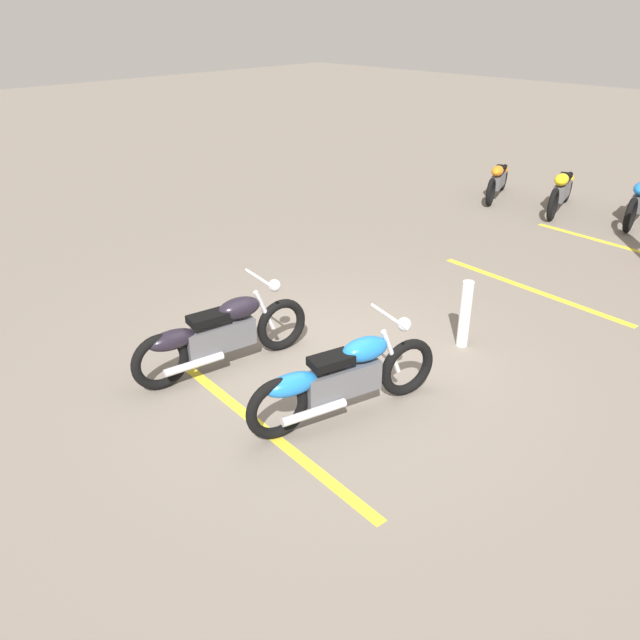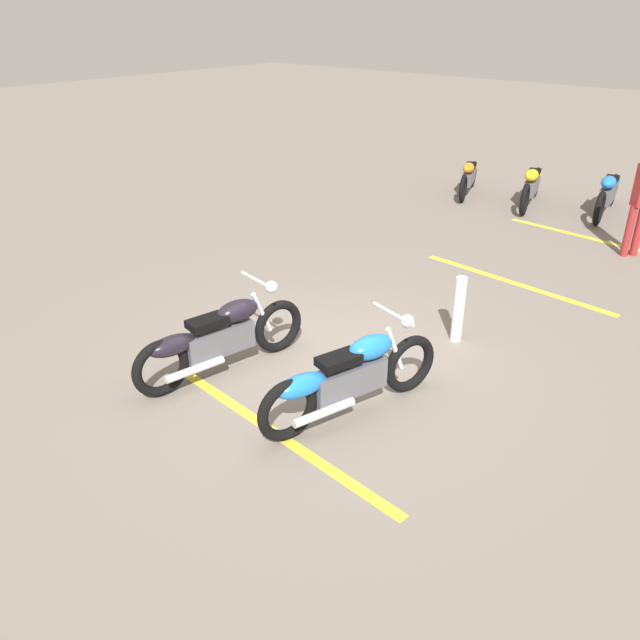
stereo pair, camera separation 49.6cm
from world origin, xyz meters
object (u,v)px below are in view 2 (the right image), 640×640
at_px(bollard_post, 459,309).
at_px(motorcycle_row_far_right, 469,176).
at_px(motorcycle_row_center, 608,192).
at_px(motorcycle_row_right, 532,184).
at_px(motorcycle_bright_foreground, 348,377).
at_px(motorcycle_dark_foreground, 218,338).

bearing_deg(bollard_post, motorcycle_row_far_right, 27.43).
bearing_deg(motorcycle_row_center, motorcycle_row_right, -84.27).
bearing_deg(motorcycle_bright_foreground, bollard_post, 14.46).
distance_m(motorcycle_row_center, bollard_post, 6.74).
bearing_deg(motorcycle_dark_foreground, bollard_post, -23.69).
bearing_deg(motorcycle_dark_foreground, motorcycle_row_center, 2.43).
bearing_deg(motorcycle_bright_foreground, motorcycle_row_far_right, 36.37).
height_order(motorcycle_bright_foreground, motorcycle_row_far_right, motorcycle_bright_foreground).
bearing_deg(motorcycle_row_center, motorcycle_dark_foreground, -16.93).
relative_size(motorcycle_dark_foreground, bollard_post, 2.55).
height_order(motorcycle_row_center, bollard_post, bollard_post).
bearing_deg(motorcycle_row_center, motorcycle_row_far_right, -90.44).
xyz_separation_m(motorcycle_row_far_right, bollard_post, (-6.30, -3.27, 0.03)).
distance_m(motorcycle_row_center, motorcycle_row_right, 1.49).
xyz_separation_m(motorcycle_dark_foreground, motorcycle_row_far_right, (8.78, 1.59, -0.06)).
relative_size(motorcycle_dark_foreground, motorcycle_row_right, 1.05).
height_order(motorcycle_row_center, motorcycle_row_far_right, motorcycle_row_center).
bearing_deg(bollard_post, motorcycle_dark_foreground, 145.92).
xyz_separation_m(motorcycle_dark_foreground, bollard_post, (2.48, -1.68, -0.03)).
bearing_deg(motorcycle_row_right, motorcycle_row_center, 89.48).
xyz_separation_m(motorcycle_row_right, motorcycle_row_far_right, (-0.05, 1.44, -0.04)).
height_order(motorcycle_row_far_right, bollard_post, bollard_post).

